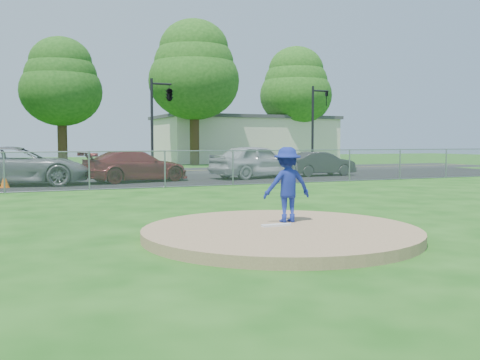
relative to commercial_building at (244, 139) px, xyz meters
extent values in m
plane|color=#154A10|center=(-16.00, -28.00, -2.16)|extent=(120.00, 120.00, 0.00)
cylinder|color=#957551|center=(-16.00, -38.00, -2.06)|extent=(5.40, 5.40, 0.20)
cube|color=white|center=(-16.00, -37.80, -1.94)|extent=(0.60, 0.15, 0.04)
cube|color=gray|center=(-16.00, -26.00, -1.41)|extent=(40.00, 0.06, 1.50)
cube|color=black|center=(-16.00, -21.50, -2.15)|extent=(50.00, 8.00, 0.01)
cube|color=#232326|center=(-16.00, -14.00, -2.16)|extent=(60.00, 7.00, 0.01)
cube|color=beige|center=(0.00, 0.00, -0.16)|extent=(16.00, 9.00, 4.00)
cube|color=#3F3F42|center=(0.00, 0.00, 1.99)|extent=(16.40, 9.40, 0.30)
cylinder|color=#3A2415|center=(-17.00, -4.00, -0.23)|extent=(0.72, 0.72, 3.85)
ellipsoid|color=#1B4D14|center=(-17.00, -4.00, 3.54)|extent=(6.16, 6.16, 5.24)
ellipsoid|color=#1B4D14|center=(-17.00, -4.00, 4.62)|extent=(5.42, 5.42, 4.61)
ellipsoid|color=#1B4D14|center=(-17.00, -4.00, 5.69)|extent=(4.68, 4.68, 3.98)
cylinder|color=#382714|center=(-7.00, -6.00, 0.12)|extent=(0.76, 0.76, 4.55)
ellipsoid|color=#1E5215|center=(-7.00, -6.00, 4.57)|extent=(7.28, 7.28, 6.19)
ellipsoid|color=#1E5215|center=(-7.00, -6.00, 5.85)|extent=(6.41, 6.41, 5.45)
ellipsoid|color=#1E5215|center=(-7.00, -6.00, 7.12)|extent=(5.53, 5.53, 4.70)
cylinder|color=#332412|center=(4.00, -3.00, -0.06)|extent=(0.74, 0.74, 4.20)
ellipsoid|color=#1E5316|center=(4.00, -3.00, 4.06)|extent=(6.72, 6.72, 5.71)
ellipsoid|color=#1E5316|center=(4.00, -3.00, 5.23)|extent=(5.91, 5.91, 5.03)
ellipsoid|color=#1E5316|center=(4.00, -3.00, 6.41)|extent=(5.11, 5.11, 4.34)
cylinder|color=black|center=(-13.00, -16.00, 0.64)|extent=(0.16, 0.16, 5.60)
cylinder|color=black|center=(-12.40, -16.00, 3.14)|extent=(1.20, 0.12, 0.12)
imported|color=black|center=(-11.92, -16.00, 2.64)|extent=(0.53, 2.48, 1.00)
cylinder|color=black|center=(-2.00, -16.00, 0.64)|extent=(0.16, 0.16, 5.60)
cylinder|color=black|center=(-1.40, -16.00, 3.14)|extent=(1.20, 0.12, 0.12)
imported|color=black|center=(-0.92, -16.00, 2.64)|extent=(0.16, 0.20, 1.00)
imported|color=navy|center=(-15.54, -37.39, -1.18)|extent=(1.06, 0.68, 1.56)
cone|color=orange|center=(-21.01, -23.54, -1.80)|extent=(0.36, 0.36, 0.70)
imported|color=slate|center=(-20.49, -22.40, -1.32)|extent=(6.30, 3.53, 1.66)
imported|color=maroon|center=(-15.38, -22.34, -1.42)|extent=(5.32, 3.06, 1.45)
imported|color=#B9BBBD|center=(-9.06, -22.15, -1.29)|extent=(5.36, 3.01, 1.72)
imported|color=#2A2A2D|center=(-5.08, -21.91, -1.49)|extent=(4.06, 1.60, 1.32)
camera|label=1|loc=(-20.83, -47.15, -0.29)|focal=40.00mm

